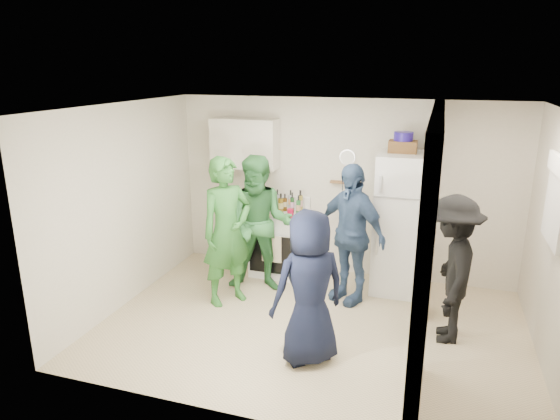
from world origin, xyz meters
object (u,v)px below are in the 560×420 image
(wicker_basket, at_px, (403,147))
(person_nook, at_px, (451,269))
(stove, at_px, (279,243))
(person_denim, at_px, (350,234))
(blue_bowl, at_px, (403,136))
(person_green_left, at_px, (227,232))
(yellow_cup_stack_top, at_px, (429,146))
(person_green_center, at_px, (260,224))
(person_navy, at_px, (309,288))
(fridge, at_px, (405,224))

(wicker_basket, bearing_deg, person_nook, -60.56)
(stove, distance_m, person_denim, 1.30)
(stove, bearing_deg, blue_bowl, 0.70)
(blue_bowl, bearing_deg, wicker_basket, 0.00)
(blue_bowl, bearing_deg, person_nook, -60.56)
(person_nook, bearing_deg, person_green_left, -93.54)
(yellow_cup_stack_top, distance_m, person_green_center, 2.34)
(person_nook, bearing_deg, person_green_center, -104.95)
(person_navy, bearing_deg, yellow_cup_stack_top, -157.31)
(person_denim, bearing_deg, person_navy, -64.67)
(fridge, distance_m, person_denim, 0.82)
(stove, distance_m, blue_bowl, 2.29)
(blue_bowl, xyz_separation_m, person_navy, (-0.67, -2.06, -1.26))
(person_green_left, xyz_separation_m, person_denim, (1.45, 0.51, -0.04))
(fridge, xyz_separation_m, person_green_left, (-2.08, -1.03, 0.01))
(person_green_center, xyz_separation_m, person_denim, (1.18, 0.04, -0.02))
(wicker_basket, xyz_separation_m, person_navy, (-0.67, -2.06, -1.13))
(yellow_cup_stack_top, relative_size, person_green_center, 0.14)
(yellow_cup_stack_top, relative_size, person_green_left, 0.13)
(fridge, height_order, yellow_cup_stack_top, yellow_cup_stack_top)
(person_navy, bearing_deg, stove, -104.65)
(wicker_basket, distance_m, person_navy, 2.44)
(person_green_left, distance_m, person_nook, 2.65)
(wicker_basket, bearing_deg, blue_bowl, 0.00)
(yellow_cup_stack_top, relative_size, person_nook, 0.15)
(person_denim, height_order, person_nook, person_denim)
(blue_bowl, height_order, person_green_center, blue_bowl)
(person_navy, bearing_deg, fridge, -150.88)
(fridge, distance_m, person_green_left, 2.32)
(stove, bearing_deg, person_denim, -26.39)
(person_green_left, bearing_deg, person_green_center, 7.79)
(wicker_basket, xyz_separation_m, yellow_cup_stack_top, (0.32, -0.15, 0.05))
(wicker_basket, distance_m, person_nook, 1.76)
(blue_bowl, relative_size, person_green_left, 0.13)
(blue_bowl, xyz_separation_m, person_green_center, (-1.72, -0.60, -1.15))
(fridge, xyz_separation_m, person_green_center, (-1.82, -0.55, -0.02))
(person_green_center, bearing_deg, stove, 71.92)
(person_navy, relative_size, person_nook, 0.98)
(stove, relative_size, person_green_center, 0.50)
(wicker_basket, height_order, person_green_center, wicker_basket)
(person_green_left, xyz_separation_m, person_navy, (1.31, -0.98, -0.14))
(fridge, bearing_deg, yellow_cup_stack_top, -24.44)
(wicker_basket, distance_m, blue_bowl, 0.13)
(yellow_cup_stack_top, xyz_separation_m, person_green_center, (-2.04, -0.45, -1.07))
(person_green_left, xyz_separation_m, person_green_center, (0.26, 0.48, -0.03))
(blue_bowl, relative_size, person_denim, 0.13)
(wicker_basket, bearing_deg, person_navy, -108.08)
(fridge, xyz_separation_m, blue_bowl, (-0.10, 0.05, 1.13))
(person_green_left, distance_m, person_denim, 1.54)
(stove, xyz_separation_m, fridge, (1.73, -0.03, 0.47))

